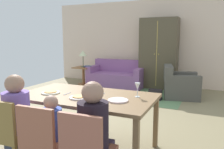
{
  "coord_description": "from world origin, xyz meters",
  "views": [
    {
      "loc": [
        1.77,
        -3.71,
        1.51
      ],
      "look_at": [
        0.11,
        0.02,
        0.85
      ],
      "focal_mm": 36.24,
      "sensor_mm": 36.0,
      "label": 1
    }
  ],
  "objects": [
    {
      "name": "handbag",
      "position": [
        0.54,
        1.69,
        0.13
      ],
      "size": [
        0.32,
        0.16,
        0.26
      ],
      "primitive_type": "cube",
      "color": "black",
      "rests_on": "ground_plane"
    },
    {
      "name": "dining_chair_child",
      "position": [
        0.27,
        -2.04,
        0.49
      ],
      "size": [
        0.44,
        0.44,
        0.87
      ],
      "color": "#98563B",
      "rests_on": "ground_plane"
    },
    {
      "name": "person_child",
      "position": [
        0.27,
        -1.87,
        0.43
      ],
      "size": [
        0.22,
        0.29,
        0.92
      ],
      "color": "#304146",
      "rests_on": "ground_plane"
    },
    {
      "name": "couch",
      "position": [
        -0.98,
        2.85,
        0.3
      ],
      "size": [
        1.77,
        0.86,
        0.82
      ],
      "color": "#8D5992",
      "rests_on": "ground_plane"
    },
    {
      "name": "ground_plane",
      "position": [
        0.0,
        0.42,
        -0.01
      ],
      "size": [
        6.91,
        6.04,
        0.02
      ],
      "primitive_type": "cube",
      "color": "#847755"
    },
    {
      "name": "dining_table",
      "position": [
        0.27,
        -1.18,
        0.69
      ],
      "size": [
        1.8,
        1.0,
        0.76
      ],
      "color": "olive",
      "rests_on": "ground_plane"
    },
    {
      "name": "plate_near_child",
      "position": [
        0.27,
        -1.36,
        0.77
      ],
      "size": [
        0.25,
        0.25,
        0.02
      ],
      "primitive_type": "cylinder",
      "color": "white",
      "rests_on": "dining_table"
    },
    {
      "name": "wine_glass",
      "position": [
        0.92,
        -1.0,
        0.89
      ],
      "size": [
        0.07,
        0.07,
        0.19
      ],
      "color": "silver",
      "rests_on": "dining_table"
    },
    {
      "name": "armoire",
      "position": [
        0.28,
        3.1,
        1.05
      ],
      "size": [
        1.1,
        0.59,
        2.1
      ],
      "color": "#4C432F",
      "rests_on": "ground_plane"
    },
    {
      "name": "fork",
      "position": [
        0.0,
        -1.23,
        0.76
      ],
      "size": [
        0.02,
        0.15,
        0.01
      ],
      "primitive_type": "cube",
      "rotation": [
        0.0,
        0.0,
        0.0
      ],
      "color": "silver",
      "rests_on": "dining_table"
    },
    {
      "name": "person_woman",
      "position": [
        0.77,
        -1.87,
        0.51
      ],
      "size": [
        0.3,
        0.41,
        1.11
      ],
      "color": "#382D4B",
      "rests_on": "ground_plane"
    },
    {
      "name": "back_wall",
      "position": [
        0.0,
        3.49,
        1.35
      ],
      "size": [
        6.91,
        0.1,
        2.7
      ],
      "primitive_type": "cube",
      "color": "beige",
      "rests_on": "ground_plane"
    },
    {
      "name": "pizza_near_child",
      "position": [
        0.27,
        -1.36,
        0.78
      ],
      "size": [
        0.17,
        0.17,
        0.01
      ],
      "primitive_type": "cylinder",
      "color": "#DDA050",
      "rests_on": "plate_near_child"
    },
    {
      "name": "dining_chair_man",
      "position": [
        -0.22,
        -2.04,
        0.49
      ],
      "size": [
        0.45,
        0.45,
        0.87
      ],
      "color": "olive",
      "rests_on": "ground_plane"
    },
    {
      "name": "pizza_near_man",
      "position": [
        -0.22,
        -1.3,
        0.78
      ],
      "size": [
        0.17,
        0.17,
        0.01
      ],
      "primitive_type": "cylinder",
      "color": "gold",
      "rests_on": "plate_near_man"
    },
    {
      "name": "area_rug",
      "position": [
        -0.13,
        1.99,
        0.0
      ],
      "size": [
        2.6,
        1.8,
        0.01
      ],
      "primitive_type": "cube",
      "color": "#5E8356",
      "rests_on": "ground_plane"
    },
    {
      "name": "book_upper",
      "position": [
        -1.87,
        2.53,
        0.62
      ],
      "size": [
        0.22,
        0.16,
        0.03
      ],
      "primitive_type": "cube",
      "color": "#394C79",
      "rests_on": "book_lower"
    },
    {
      "name": "plate_near_man",
      "position": [
        -0.22,
        -1.3,
        0.77
      ],
      "size": [
        0.25,
        0.25,
        0.02
      ],
      "primitive_type": "cylinder",
      "color": "white",
      "rests_on": "dining_table"
    },
    {
      "name": "knife",
      "position": [
        0.43,
        -1.08,
        0.76
      ],
      "size": [
        0.06,
        0.17,
        0.01
      ],
      "primitive_type": "cube",
      "rotation": [
        0.0,
        0.0,
        -0.25
      ],
      "color": "silver",
      "rests_on": "dining_table"
    },
    {
      "name": "side_table",
      "position": [
        -2.07,
        2.59,
        0.38
      ],
      "size": [
        0.56,
        0.56,
        0.58
      ],
      "color": "#945F38",
      "rests_on": "ground_plane"
    },
    {
      "name": "book_lower",
      "position": [
        -1.87,
        2.6,
        0.59
      ],
      "size": [
        0.22,
        0.16,
        0.03
      ],
      "primitive_type": "cube",
      "color": "maroon",
      "rests_on": "side_table"
    },
    {
      "name": "table_lamp",
      "position": [
        -2.07,
        2.59,
        1.01
      ],
      "size": [
        0.26,
        0.26,
        0.54
      ],
      "color": "#434B31",
      "rests_on": "side_table"
    },
    {
      "name": "person_man",
      "position": [
        -0.23,
        -1.87,
        0.51
      ],
      "size": [
        0.3,
        0.41,
        1.11
      ],
      "color": "#383F57",
      "rests_on": "ground_plane"
    },
    {
      "name": "plate_near_woman",
      "position": [
        0.77,
        -1.28,
        0.77
      ],
      "size": [
        0.25,
        0.25,
        0.02
      ],
      "primitive_type": "cylinder",
      "color": "silver",
      "rests_on": "dining_table"
    },
    {
      "name": "armchair",
      "position": [
        1.04,
        2.18,
        0.32
      ],
      "size": [
        1.03,
        1.02,
        0.82
      ],
      "color": "#4B4942",
      "rests_on": "ground_plane"
    }
  ]
}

